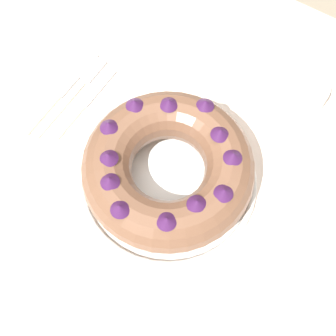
{
  "coord_description": "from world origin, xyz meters",
  "views": [
    {
      "loc": [
        0.2,
        -0.25,
        1.56
      ],
      "look_at": [
        0.01,
        0.04,
        0.83
      ],
      "focal_mm": 50.0,
      "sensor_mm": 36.0,
      "label": 1
    }
  ],
  "objects": [
    {
      "name": "napkin",
      "position": [
        0.27,
        0.06,
        0.76
      ],
      "size": [
        0.15,
        0.12,
        0.0
      ],
      "primitive_type": "cube",
      "rotation": [
        0.0,
        0.0,
        0.21
      ],
      "color": "white",
      "rests_on": "dining_table"
    },
    {
      "name": "dining_table",
      "position": [
        0.0,
        0.0,
        0.67
      ],
      "size": [
        1.3,
        1.13,
        0.76
      ],
      "color": "beige",
      "rests_on": "ground_plane"
    },
    {
      "name": "bundt_cake",
      "position": [
        0.01,
        0.04,
        0.83
      ],
      "size": [
        0.3,
        0.3,
        0.1
      ],
      "color": "brown",
      "rests_on": "serving_dish"
    },
    {
      "name": "serving_knife",
      "position": [
        -0.28,
        0.07,
        0.77
      ],
      "size": [
        0.02,
        0.23,
        0.01
      ],
      "rotation": [
        0.0,
        0.0,
        -0.02
      ],
      "color": "white",
      "rests_on": "dining_table"
    },
    {
      "name": "serving_dish",
      "position": [
        0.01,
        0.04,
        0.77
      ],
      "size": [
        0.33,
        0.33,
        0.02
      ],
      "color": "white",
      "rests_on": "dining_table"
    },
    {
      "name": "ground_plane",
      "position": [
        0.0,
        0.0,
        0.0
      ],
      "size": [
        8.0,
        8.0,
        0.0
      ],
      "primitive_type": "plane",
      "color": "gray"
    },
    {
      "name": "fork",
      "position": [
        -0.25,
        0.1,
        0.77
      ],
      "size": [
        0.02,
        0.22,
        0.01
      ],
      "rotation": [
        0.0,
        0.0,
        -0.08
      ],
      "color": "white",
      "rests_on": "dining_table"
    },
    {
      "name": "side_bowl",
      "position": [
        0.12,
        0.33,
        0.79
      ],
      "size": [
        0.13,
        0.13,
        0.05
      ],
      "primitive_type": "cylinder",
      "color": "white",
      "rests_on": "dining_table"
    },
    {
      "name": "cake_knife",
      "position": [
        -0.22,
        0.08,
        0.77
      ],
      "size": [
        0.02,
        0.19,
        0.01
      ],
      "rotation": [
        0.0,
        0.0,
        -0.03
      ],
      "color": "white",
      "rests_on": "dining_table"
    }
  ]
}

